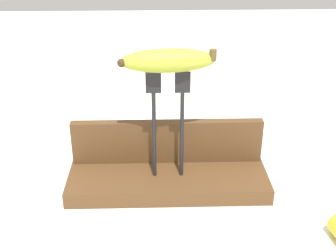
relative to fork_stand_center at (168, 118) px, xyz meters
The scene contains 5 objects.
ground_plane 0.15m from the fork_stand_center, 90.00° to the left, with size 3.00×3.00×0.00m, color white.
wooden_board 0.13m from the fork_stand_center, 90.00° to the left, with size 0.37×0.12×0.03m, color brown.
board_backstop 0.09m from the fork_stand_center, 90.00° to the left, with size 0.36×0.02×0.08m, color brown.
fork_stand_center is the anchor object (origin of this frame).
banana_raised_center 0.10m from the fork_stand_center, behind, with size 0.16×0.05×0.04m.
Camera 1 is at (-0.02, -0.71, 0.48)m, focal length 49.03 mm.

